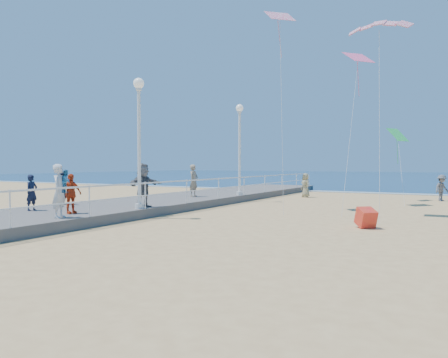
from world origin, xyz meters
The scene contains 21 objects.
ground centered at (0.00, 0.00, 0.00)m, with size 160.00×160.00×0.00m, color #DDB473.
ocean centered at (0.00, 65.00, 0.01)m, with size 160.00×90.00×0.05m, color #0D2A50.
surf_line centered at (0.00, 20.50, 0.03)m, with size 160.00×1.20×0.04m, color white.
boardwalk centered at (-7.50, 0.00, 0.20)m, with size 5.00×44.00×0.40m, color slate.
railing centered at (-5.05, 0.00, 1.25)m, with size 0.05×42.00×0.55m.
lamp_post_mid centered at (-5.35, 0.00, 3.66)m, with size 0.44×0.44×5.32m.
lamp_post_far centered at (-5.35, 9.00, 3.66)m, with size 0.44×0.44×5.32m.
woman_holding_toddler centered at (-5.71, -3.69, 1.31)m, with size 0.67×0.44×1.83m, color silver.
toddler_held centered at (-5.56, -3.54, 1.64)m, with size 0.38×0.30×0.79m, color teal.
spectator_0 centered at (-8.55, -2.64, 1.11)m, with size 0.52×0.34×1.42m, color #161C31.
spectator_3 centered at (-6.38, -2.64, 1.14)m, with size 0.86×0.36×1.47m, color red.
spectator_5 centered at (-5.58, 0.51, 1.33)m, with size 1.73×0.55×1.87m, color #5A5B5F.
spectator_6 centered at (-6.93, 6.49, 1.30)m, with size 0.65×0.43×1.79m, color gray.
spectator_7 centered at (-9.50, -0.24, 1.12)m, with size 0.70×0.55×1.45m, color #171F34.
beach_walker_a centered at (5.06, 15.27, 0.79)m, with size 1.02×0.59×1.58m, color #5B5B60.
beach_walker_c centered at (-3.04, 14.15, 0.80)m, with size 0.78×0.51×1.60m, color gray.
box_kite centered at (3.32, 1.68, 0.30)m, with size 0.55×0.55×0.60m, color red.
kite_parafoil centered at (3.03, 5.45, 8.14)m, with size 2.60×0.90×0.30m, color #E11A4C, non-canonical shape.
kite_diamond_pink centered at (1.15, 10.34, 7.96)m, with size 1.32×1.32×0.02m, color #FF5D95.
kite_diamond_green centered at (2.64, 14.48, 4.00)m, with size 1.15×1.15×0.02m, color green.
kite_diamond_redwhite centered at (-1.70, 6.14, 9.40)m, with size 1.25×1.25×0.02m, color #D81958.
Camera 1 is at (6.34, -13.87, 2.23)m, focal length 35.00 mm.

